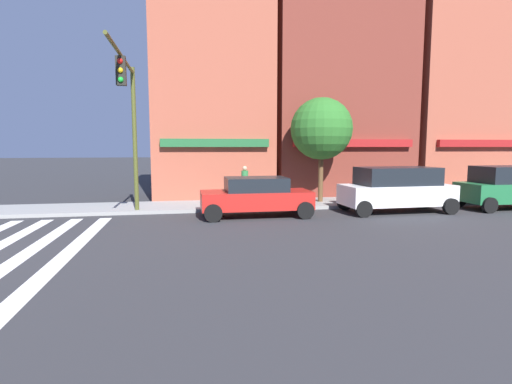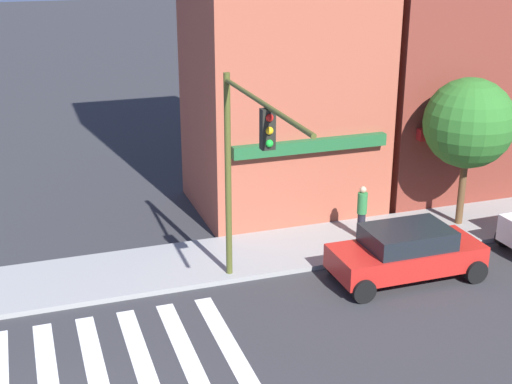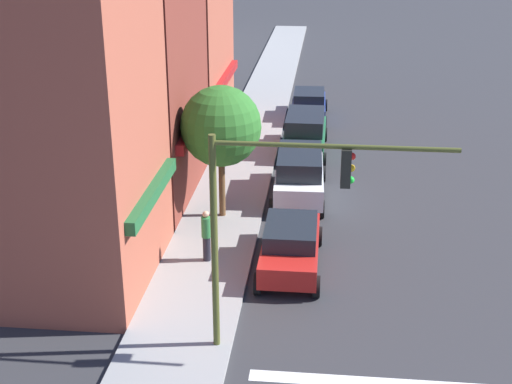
{
  "view_description": "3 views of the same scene",
  "coord_description": "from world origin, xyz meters",
  "px_view_note": "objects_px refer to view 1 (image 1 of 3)",
  "views": [
    {
      "loc": [
        7.35,
        -10.96,
        2.81
      ],
      "look_at": [
        10.19,
        4.7,
        1.0
      ],
      "focal_mm": 28.0,
      "sensor_mm": 36.0,
      "label": 1
    },
    {
      "loc": [
        0.04,
        -11.58,
        9.53
      ],
      "look_at": [
        5.36,
        4.0,
        3.5
      ],
      "focal_mm": 50.0,
      "sensor_mm": 36.0,
      "label": 2
    },
    {
      "loc": [
        -10.7,
        3.68,
        11.1
      ],
      "look_at": [
        11.78,
        6.0,
        2.0
      ],
      "focal_mm": 50.0,
      "sensor_mm": 36.0,
      "label": 3
    }
  ],
  "objects_px": {
    "street_tree": "(322,129)",
    "suv_white": "(397,188)",
    "traffic_signal": "(129,109)",
    "pedestrian_green_top": "(245,184)",
    "sedan_red": "(256,196)",
    "suv_green": "(512,186)"
  },
  "relations": [
    {
      "from": "pedestrian_green_top",
      "to": "street_tree",
      "type": "bearing_deg",
      "value": -56.08
    },
    {
      "from": "suv_green",
      "to": "pedestrian_green_top",
      "type": "bearing_deg",
      "value": 167.61
    },
    {
      "from": "sedan_red",
      "to": "traffic_signal",
      "type": "bearing_deg",
      "value": 176.88
    },
    {
      "from": "suv_white",
      "to": "suv_green",
      "type": "height_order",
      "value": "same"
    },
    {
      "from": "suv_white",
      "to": "pedestrian_green_top",
      "type": "xyz_separation_m",
      "value": [
        -6.18,
        2.77,
        0.04
      ]
    },
    {
      "from": "pedestrian_green_top",
      "to": "street_tree",
      "type": "distance_m",
      "value": 4.54
    },
    {
      "from": "sedan_red",
      "to": "street_tree",
      "type": "xyz_separation_m",
      "value": [
        3.7,
        2.8,
        2.82
      ]
    },
    {
      "from": "sedan_red",
      "to": "suv_green",
      "type": "xyz_separation_m",
      "value": [
        11.86,
        0.0,
        0.19
      ]
    },
    {
      "from": "street_tree",
      "to": "suv_white",
      "type": "bearing_deg",
      "value": -48.95
    },
    {
      "from": "traffic_signal",
      "to": "pedestrian_green_top",
      "type": "relative_size",
      "value": 3.41
    },
    {
      "from": "traffic_signal",
      "to": "suv_white",
      "type": "relative_size",
      "value": 1.27
    },
    {
      "from": "sedan_red",
      "to": "pedestrian_green_top",
      "type": "height_order",
      "value": "pedestrian_green_top"
    },
    {
      "from": "sedan_red",
      "to": "pedestrian_green_top",
      "type": "distance_m",
      "value": 2.78
    },
    {
      "from": "suv_green",
      "to": "suv_white",
      "type": "bearing_deg",
      "value": -179.28
    },
    {
      "from": "pedestrian_green_top",
      "to": "traffic_signal",
      "type": "bearing_deg",
      "value": 151.28
    },
    {
      "from": "suv_green",
      "to": "pedestrian_green_top",
      "type": "distance_m",
      "value": 12.21
    },
    {
      "from": "pedestrian_green_top",
      "to": "suv_green",
      "type": "bearing_deg",
      "value": -69.64
    },
    {
      "from": "traffic_signal",
      "to": "street_tree",
      "type": "relative_size",
      "value": 1.21
    },
    {
      "from": "suv_white",
      "to": "pedestrian_green_top",
      "type": "bearing_deg",
      "value": 154.18
    },
    {
      "from": "suv_white",
      "to": "suv_green",
      "type": "relative_size",
      "value": 1.01
    },
    {
      "from": "suv_white",
      "to": "pedestrian_green_top",
      "type": "distance_m",
      "value": 6.77
    },
    {
      "from": "traffic_signal",
      "to": "street_tree",
      "type": "bearing_deg",
      "value": 16.68
    }
  ]
}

